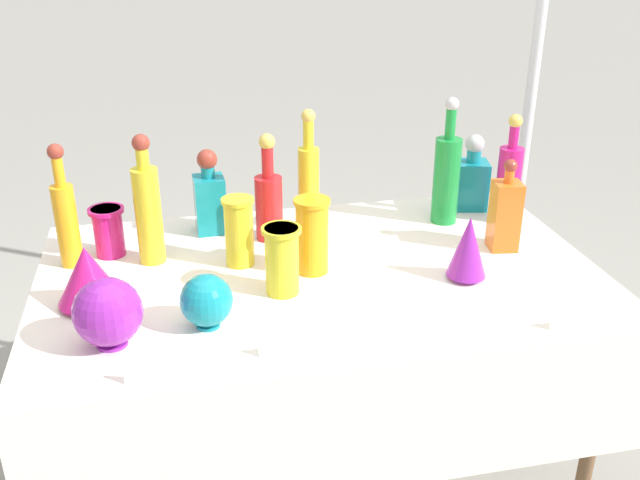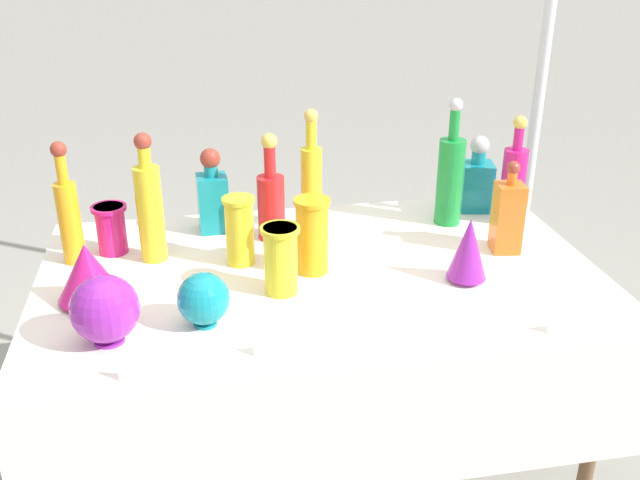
% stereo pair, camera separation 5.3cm
% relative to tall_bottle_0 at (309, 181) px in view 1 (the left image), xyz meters
% --- Properties ---
extents(ground_plane, '(40.00, 40.00, 0.00)m').
position_rel_tall_bottle_0_xyz_m(ground_plane, '(-0.03, -0.31, -0.93)').
color(ground_plane, gray).
extents(display_table, '(1.63, 1.01, 0.76)m').
position_rel_tall_bottle_0_xyz_m(display_table, '(-0.03, -0.36, -0.23)').
color(display_table, white).
rests_on(display_table, ground).
extents(tall_bottle_0, '(0.07, 0.07, 0.40)m').
position_rel_tall_bottle_0_xyz_m(tall_bottle_0, '(0.00, 0.00, 0.00)').
color(tall_bottle_0, yellow).
rests_on(tall_bottle_0, display_table).
extents(tall_bottle_1, '(0.09, 0.09, 0.35)m').
position_rel_tall_bottle_0_xyz_m(tall_bottle_1, '(-0.14, -0.05, -0.04)').
color(tall_bottle_1, red).
rests_on(tall_bottle_1, display_table).
extents(tall_bottle_2, '(0.09, 0.09, 0.43)m').
position_rel_tall_bottle_0_xyz_m(tall_bottle_2, '(0.46, -0.04, -0.00)').
color(tall_bottle_2, '#198C38').
rests_on(tall_bottle_2, display_table).
extents(tall_bottle_3, '(0.08, 0.08, 0.37)m').
position_rel_tall_bottle_0_xyz_m(tall_bottle_3, '(0.67, -0.07, -0.02)').
color(tall_bottle_3, '#C61972').
rests_on(tall_bottle_3, display_table).
extents(tall_bottle_4, '(0.07, 0.07, 0.38)m').
position_rel_tall_bottle_0_xyz_m(tall_bottle_4, '(-0.75, -0.11, -0.01)').
color(tall_bottle_4, orange).
rests_on(tall_bottle_4, display_table).
extents(tall_bottle_5, '(0.08, 0.08, 0.40)m').
position_rel_tall_bottle_0_xyz_m(tall_bottle_5, '(-0.51, -0.14, 0.00)').
color(tall_bottle_5, yellow).
rests_on(tall_bottle_5, display_table).
extents(square_decanter_0, '(0.09, 0.09, 0.29)m').
position_rel_tall_bottle_0_xyz_m(square_decanter_0, '(0.56, -0.28, -0.05)').
color(square_decanter_0, orange).
rests_on(square_decanter_0, display_table).
extents(square_decanter_1, '(0.10, 0.10, 0.28)m').
position_rel_tall_bottle_0_xyz_m(square_decanter_1, '(-0.32, 0.05, -0.05)').
color(square_decanter_1, teal).
rests_on(square_decanter_1, display_table).
extents(square_decanter_2, '(0.13, 0.13, 0.27)m').
position_rel_tall_bottle_0_xyz_m(square_decanter_2, '(0.60, 0.06, -0.06)').
color(square_decanter_2, teal).
rests_on(square_decanter_2, display_table).
extents(slender_vase_0, '(0.10, 0.10, 0.21)m').
position_rel_tall_bottle_0_xyz_m(slender_vase_0, '(-0.25, -0.22, -0.06)').
color(slender_vase_0, yellow).
rests_on(slender_vase_0, display_table).
extents(slender_vase_1, '(0.11, 0.11, 0.23)m').
position_rel_tall_bottle_0_xyz_m(slender_vase_1, '(-0.05, -0.31, -0.05)').
color(slender_vase_1, orange).
rests_on(slender_vase_1, display_table).
extents(slender_vase_2, '(0.11, 0.11, 0.19)m').
position_rel_tall_bottle_0_xyz_m(slender_vase_2, '(-0.16, -0.42, -0.06)').
color(slender_vase_2, yellow).
rests_on(slender_vase_2, display_table).
extents(slender_vase_3, '(0.11, 0.11, 0.15)m').
position_rel_tall_bottle_0_xyz_m(slender_vase_3, '(-0.64, -0.07, -0.08)').
color(slender_vase_3, '#C61972').
rests_on(slender_vase_3, display_table).
extents(fluted_vase_0, '(0.17, 0.17, 0.17)m').
position_rel_tall_bottle_0_xyz_m(fluted_vase_0, '(-0.67, -0.38, -0.08)').
color(fluted_vase_0, '#C61972').
rests_on(fluted_vase_0, display_table).
extents(fluted_vase_1, '(0.11, 0.11, 0.19)m').
position_rel_tall_bottle_0_xyz_m(fluted_vase_1, '(0.37, -0.45, -0.07)').
color(fluted_vase_1, purple).
rests_on(fluted_vase_1, display_table).
extents(round_bowl_0, '(0.13, 0.13, 0.14)m').
position_rel_tall_bottle_0_xyz_m(round_bowl_0, '(-0.37, -0.56, -0.09)').
color(round_bowl_0, teal).
rests_on(round_bowl_0, display_table).
extents(round_bowl_1, '(0.17, 0.17, 0.18)m').
position_rel_tall_bottle_0_xyz_m(round_bowl_1, '(-0.61, -0.59, -0.08)').
color(round_bowl_1, purple).
rests_on(round_bowl_1, display_table).
extents(price_tag_left, '(0.06, 0.03, 0.05)m').
position_rel_tall_bottle_0_xyz_m(price_tag_left, '(-0.55, -0.77, -0.14)').
color(price_tag_left, white).
rests_on(price_tag_left, display_table).
extents(price_tag_center, '(0.06, 0.01, 0.03)m').
position_rel_tall_bottle_0_xyz_m(price_tag_center, '(0.50, -0.75, -0.15)').
color(price_tag_center, white).
rests_on(price_tag_center, display_table).
extents(price_tag_right, '(0.05, 0.02, 0.04)m').
position_rel_tall_bottle_0_xyz_m(price_tag_right, '(-0.24, -0.72, -0.15)').
color(price_tag_right, white).
rests_on(price_tag_right, display_table).
extents(cardboard_box_behind_left, '(0.62, 0.50, 0.39)m').
position_rel_tall_bottle_0_xyz_m(cardboard_box_behind_left, '(0.40, 0.78, -0.77)').
color(cardboard_box_behind_left, tan).
rests_on(cardboard_box_behind_left, ground).
extents(canopy_pole, '(0.18, 0.18, 2.27)m').
position_rel_tall_bottle_0_xyz_m(canopy_pole, '(0.94, 0.34, -0.04)').
color(canopy_pole, silver).
rests_on(canopy_pole, ground).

